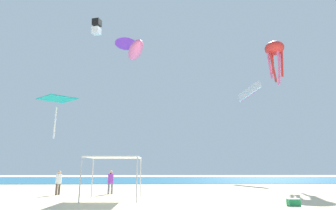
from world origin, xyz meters
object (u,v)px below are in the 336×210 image
kite_inflatable_pink (135,50)px  kite_box_black (97,27)px  person_near_tent (111,180)px  kite_delta_purple (126,42)px  kite_parafoil_white (249,92)px  person_leftmost (59,181)px  kite_diamond_teal (57,101)px  cooler_box (293,202)px  canopy_tent (114,159)px  kite_octopus_red (275,50)px

kite_inflatable_pink → kite_box_black: 13.71m
person_near_tent → kite_delta_purple: size_ratio=0.41×
kite_parafoil_white → kite_delta_purple: bearing=50.7°
person_leftmost → kite_diamond_teal: 9.02m
person_leftmost → kite_inflatable_pink: kite_inflatable_pink is taller
person_near_tent → cooler_box: person_near_tent is taller
kite_inflatable_pink → cooler_box: bearing=-163.1°
person_near_tent → kite_delta_purple: (-2.62, 22.89, 22.11)m
person_near_tent → cooler_box: bearing=177.0°
person_leftmost → kite_delta_purple: (0.89, 23.44, 22.12)m
person_leftmost → kite_diamond_teal: bearing=-135.6°
kite_inflatable_pink → kite_delta_purple: (-3.25, 14.76, 8.24)m
canopy_tent → kite_octopus_red: 27.73m
cooler_box → canopy_tent: bearing=164.0°
person_leftmost → kite_inflatable_pink: size_ratio=0.32×
kite_parafoil_white → kite_diamond_teal: (-24.10, -17.15, -6.00)m
kite_box_black → cooler_box: bearing=-39.4°
kite_delta_purple → kite_octopus_red: 24.42m
canopy_tent → kite_box_black: size_ratio=1.27×
cooler_box → kite_inflatable_pink: 22.71m
person_near_tent → kite_inflatable_pink: 16.09m
person_near_tent → kite_inflatable_pink: bearing=-65.6°
kite_box_black → kite_parafoil_white: bearing=26.3°
kite_delta_purple → kite_diamond_teal: size_ratio=1.05×
kite_octopus_red → person_near_tent: bearing=118.0°
kite_delta_purple → kite_octopus_red: kite_delta_purple is taller
kite_parafoil_white → kite_delta_purple: size_ratio=1.02×
kite_octopus_red → kite_diamond_teal: (-24.57, -7.63, -8.89)m
kite_delta_purple → cooler_box: bearing=116.0°
kite_box_black → person_leftmost: bearing=-65.6°
person_near_tent → kite_box_black: kite_box_black is taller
person_leftmost → kite_delta_purple: 32.24m
person_near_tent → kite_inflatable_pink: size_ratio=0.32×
canopy_tent → kite_inflatable_pink: kite_inflatable_pink is taller
kite_octopus_red → kite_diamond_teal: kite_octopus_red is taller
canopy_tent → person_near_tent: size_ratio=1.91×
canopy_tent → kite_octopus_red: kite_octopus_red is taller
person_leftmost → kite_octopus_red: size_ratio=0.29×
kite_delta_purple → kite_box_black: bearing=60.4°
kite_parafoil_white → kite_octopus_red: bearing=147.0°
person_leftmost → kite_diamond_teal: (-2.65, 5.06, 6.99)m
person_leftmost → kite_parafoil_white: kite_parafoil_white is taller
cooler_box → kite_delta_purple: size_ratio=0.14×
cooler_box → kite_parafoil_white: (7.73, 27.98, 13.77)m
canopy_tent → kite_diamond_teal: 12.09m
kite_inflatable_pink → kite_diamond_teal: size_ratio=1.31×
canopy_tent → cooler_box: size_ratio=5.51×
person_near_tent → kite_box_black: bearing=-40.8°
cooler_box → kite_diamond_teal: kite_diamond_teal is taller
kite_inflatable_pink → person_near_tent: bearing=159.0°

